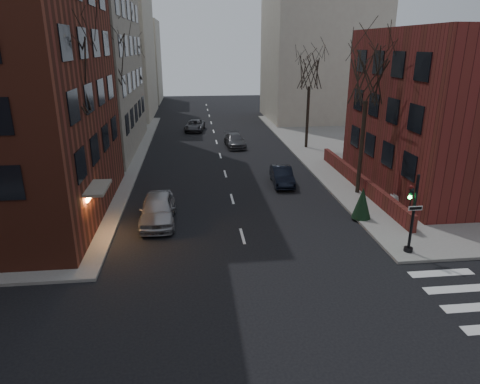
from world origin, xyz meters
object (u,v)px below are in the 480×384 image
car_lane_gray (235,140)px  car_lane_silver (158,209)px  tree_left_b (107,59)px  car_lane_far (195,126)px  traffic_signal (411,219)px  tree_left_a (65,75)px  streetlamp_far (142,97)px  sandwich_board (394,202)px  evergreen_shrub (362,203)px  streetlamp_near (113,129)px  parked_sedan (282,176)px  tree_right_b (310,70)px  tree_left_c (132,63)px  tree_right_a (368,76)px

car_lane_gray → car_lane_silver: bearing=-112.3°
tree_left_b → car_lane_far: size_ratio=2.33×
traffic_signal → car_lane_far: size_ratio=0.86×
tree_left_b → car_lane_silver: size_ratio=2.18×
tree_left_a → streetlamp_far: size_ratio=1.63×
streetlamp_far → sandwich_board: size_ratio=6.68×
tree_left_a → evergreen_shrub: tree_left_a is taller
tree_left_b → tree_left_a: bearing=-90.0°
traffic_signal → streetlamp_near: size_ratio=0.64×
streetlamp_far → tree_left_b: bearing=-92.1°
tree_left_a → parked_sedan: tree_left_a is taller
tree_right_b → car_lane_silver: 23.16m
streetlamp_far → streetlamp_near: bearing=-90.0°
tree_left_c → car_lane_silver: 26.87m
evergreen_shrub → car_lane_far: bearing=108.1°
traffic_signal → tree_left_c: tree_left_c is taller
evergreen_shrub → streetlamp_far: bearing=118.5°
tree_left_c → streetlamp_near: tree_left_c is taller
car_lane_silver → sandwich_board: bearing=0.2°
traffic_signal → tree_right_a: (0.86, 9.01, 6.12)m
tree_left_b → tree_left_c: bearing=90.0°
tree_left_a → car_lane_gray: tree_left_a is taller
streetlamp_far → car_lane_gray: 13.53m
car_lane_silver → car_lane_gray: 20.16m
traffic_signal → tree_right_b: tree_right_b is taller
tree_right_a → car_lane_far: tree_right_a is taller
tree_left_b → sandwich_board: tree_left_b is taller
tree_left_c → sandwich_board: (18.62, -25.40, -7.41)m
traffic_signal → car_lane_gray: bearing=104.2°
tree_left_b → car_lane_gray: 15.37m
tree_left_c → tree_right_a: 28.17m
tree_left_a → tree_right_a: 18.05m
car_lane_silver → car_lane_far: (2.47, 28.16, -0.20)m
tree_left_b → evergreen_shrub: size_ratio=5.75×
evergreen_shrub → sandwich_board: bearing=23.7°
traffic_signal → streetlamp_far: 36.81m
sandwich_board → streetlamp_far: bearing=120.3°
traffic_signal → tree_left_b: (-16.74, 17.01, 7.00)m
tree_left_a → parked_sedan: size_ratio=2.53×
tree_left_c → streetlamp_far: 4.33m
tree_right_a → sandwich_board: size_ratio=10.34×
car_lane_far → parked_sedan: bearing=-66.7°
tree_left_a → car_lane_silver: bearing=6.0°
tree_right_b → parked_sedan: 14.03m
traffic_signal → tree_right_b: 23.71m
tree_left_b → tree_left_c: tree_left_b is taller
tree_left_b → streetlamp_far: tree_left_b is taller
streetlamp_near → traffic_signal: bearing=-38.9°
tree_right_b → streetlamp_far: tree_right_b is taller
traffic_signal → parked_sedan: bearing=108.5°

